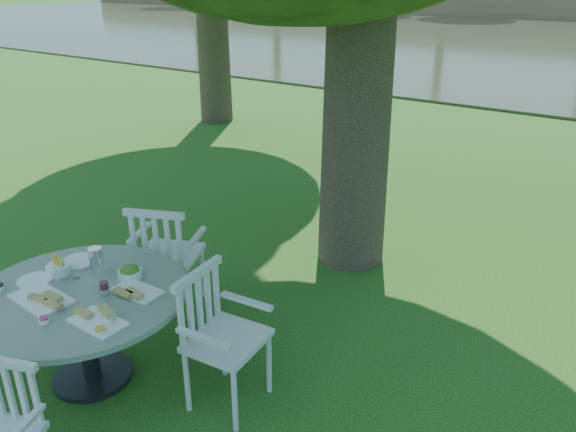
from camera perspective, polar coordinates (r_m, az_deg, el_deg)
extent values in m
plane|color=#153F0D|center=(4.91, -1.36, -9.92)|extent=(140.00, 140.00, 0.00)
cylinder|color=black|center=(4.45, -19.18, -15.03)|extent=(0.56, 0.56, 0.04)
cylinder|color=black|center=(4.26, -19.79, -11.44)|extent=(0.12, 0.12, 0.64)
cylinder|color=slate|center=(4.08, -20.43, -7.53)|extent=(1.46, 1.46, 0.04)
cylinder|color=silver|center=(3.71, -5.44, -18.18)|extent=(0.04, 0.04, 0.47)
cylinder|color=silver|center=(3.98, -1.94, -14.74)|extent=(0.04, 0.04, 0.47)
cylinder|color=silver|center=(3.89, -10.23, -16.19)|extent=(0.04, 0.04, 0.47)
cylinder|color=silver|center=(4.15, -6.54, -13.09)|extent=(0.04, 0.04, 0.47)
cube|color=silver|center=(3.77, -6.19, -12.45)|extent=(0.49, 0.53, 0.04)
cube|color=silver|center=(3.76, -9.00, -8.74)|extent=(0.09, 0.48, 0.48)
cylinder|color=silver|center=(5.08, -8.62, -5.73)|extent=(0.04, 0.04, 0.49)
cylinder|color=silver|center=(5.23, -13.16, -5.20)|extent=(0.04, 0.04, 0.49)
cylinder|color=silver|center=(4.76, -10.16, -7.97)|extent=(0.04, 0.04, 0.49)
cylinder|color=silver|center=(4.92, -14.96, -7.32)|extent=(0.04, 0.04, 0.49)
cube|color=silver|center=(4.87, -11.99, -3.79)|extent=(0.65, 0.62, 0.04)
cube|color=silver|center=(4.59, -13.24, -2.45)|extent=(0.48, 0.25, 0.50)
cube|color=silver|center=(3.53, -26.47, -15.60)|extent=(0.40, 0.18, 0.42)
cube|color=white|center=(4.08, -23.80, -7.70)|extent=(0.44, 0.28, 0.02)
cube|color=white|center=(3.70, -18.75, -10.17)|extent=(0.36, 0.21, 0.01)
cube|color=white|center=(3.96, -15.04, -7.36)|extent=(0.35, 0.20, 0.01)
cylinder|color=white|center=(4.34, -24.34, -5.95)|extent=(0.24, 0.24, 0.01)
cylinder|color=white|center=(4.48, -20.37, -4.28)|extent=(0.27, 0.27, 0.01)
cylinder|color=white|center=(4.36, -22.28, -5.01)|extent=(0.17, 0.17, 0.07)
cylinder|color=white|center=(4.14, -15.75, -5.67)|extent=(0.17, 0.17, 0.06)
cylinder|color=silver|center=(4.23, -18.89, -4.33)|extent=(0.10, 0.10, 0.20)
cylinder|color=white|center=(3.95, -18.26, -6.34)|extent=(0.07, 0.07, 0.20)
cylinder|color=white|center=(4.24, -20.83, -5.34)|extent=(0.06, 0.06, 0.10)
cylinder|color=white|center=(4.23, -22.29, -5.54)|extent=(0.07, 0.07, 0.12)
cylinder|color=white|center=(3.82, -23.52, -9.72)|extent=(0.06, 0.06, 0.03)
cylinder|color=white|center=(3.59, -18.53, -11.07)|extent=(0.07, 0.07, 0.03)
cylinder|color=white|center=(3.71, -17.63, -9.81)|extent=(0.07, 0.07, 0.03)
cylinder|color=white|center=(4.32, -27.23, -6.50)|extent=(0.07, 0.07, 0.03)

